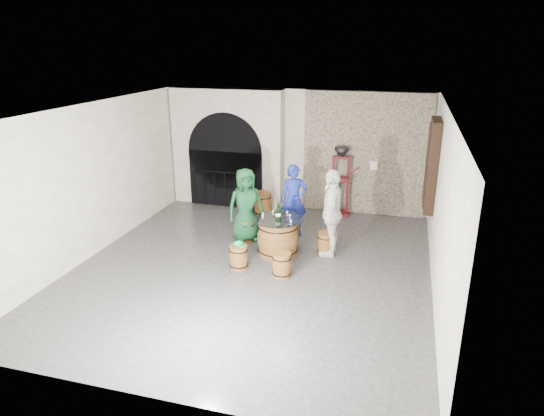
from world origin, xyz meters
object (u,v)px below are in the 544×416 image
(barrel_table, at_px, (278,237))
(wine_bottle_right, at_px, (279,212))
(person_blue, at_px, (294,201))
(barrel_stool_near_left, at_px, (239,257))
(person_white, at_px, (332,213))
(wine_bottle_left, at_px, (277,213))
(side_barrel, at_px, (263,204))
(barrel_stool_right, at_px, (326,243))
(corking_press, at_px, (341,176))
(wine_bottle_center, at_px, (279,213))
(barrel_stool_left, at_px, (247,230))
(barrel_stool_near_right, at_px, (282,265))
(person_green, at_px, (246,205))
(barrel_stool_far, at_px, (292,227))

(barrel_table, bearing_deg, wine_bottle_right, 90.62)
(person_blue, bearing_deg, barrel_table, -111.05)
(barrel_stool_near_left, bearing_deg, person_white, 35.14)
(wine_bottle_left, relative_size, side_barrel, 0.52)
(person_white, xyz_separation_m, wine_bottle_right, (-1.10, -0.24, 0.00))
(person_white, bearing_deg, barrel_stool_right, -75.07)
(barrel_stool_right, xyz_separation_m, person_white, (0.09, 0.03, 0.70))
(side_barrel, bearing_deg, corking_press, 15.86)
(barrel_table, xyz_separation_m, wine_bottle_left, (-0.00, -0.03, 0.54))
(person_blue, bearing_deg, barrel_stool_near_left, -125.48)
(barrel_stool_right, bearing_deg, barrel_stool_near_left, -143.97)
(corking_press, bearing_deg, wine_bottle_left, -113.83)
(barrel_stool_near_left, xyz_separation_m, wine_bottle_center, (0.62, 0.85, 0.70))
(barrel_stool_left, distance_m, person_blue, 1.31)
(barrel_stool_near_right, bearing_deg, wine_bottle_right, 107.92)
(barrel_stool_near_left, distance_m, corking_press, 4.09)
(corking_press, bearing_deg, barrel_stool_right, -94.18)
(barrel_table, bearing_deg, corking_press, 72.12)
(barrel_stool_near_right, bearing_deg, barrel_stool_right, 62.77)
(barrel_stool_near_left, relative_size, wine_bottle_right, 1.53)
(barrel_stool_near_left, distance_m, wine_bottle_right, 1.32)
(barrel_stool_left, bearing_deg, person_green, 148.46)
(barrel_stool_far, distance_m, wine_bottle_center, 1.27)
(person_white, distance_m, wine_bottle_center, 1.12)
(person_blue, bearing_deg, barrel_stool_far, -111.05)
(barrel_stool_left, bearing_deg, wine_bottle_center, -31.41)
(person_white, distance_m, wine_bottle_left, 1.15)
(barrel_table, xyz_separation_m, person_white, (1.09, 0.32, 0.54))
(barrel_stool_left, xyz_separation_m, barrel_stool_near_left, (0.30, -1.41, 0.00))
(barrel_table, relative_size, person_white, 0.56)
(barrel_table, distance_m, corking_press, 3.06)
(barrel_stool_left, distance_m, barrel_stool_far, 1.07)
(barrel_stool_right, xyz_separation_m, wine_bottle_center, (-0.98, -0.31, 0.70))
(barrel_stool_left, distance_m, barrel_stool_right, 1.91)
(wine_bottle_left, relative_size, corking_press, 0.18)
(side_barrel, bearing_deg, wine_bottle_right, -65.26)
(barrel_table, relative_size, barrel_stool_left, 2.14)
(barrel_stool_left, bearing_deg, barrel_stool_right, -7.63)
(wine_bottle_center, bearing_deg, barrel_stool_near_right, -71.90)
(wine_bottle_left, relative_size, wine_bottle_right, 1.00)
(barrel_table, height_order, person_blue, person_blue)
(wine_bottle_left, bearing_deg, side_barrel, 113.69)
(barrel_stool_near_right, relative_size, barrel_stool_near_left, 1.00)
(barrel_stool_far, distance_m, barrel_stool_near_right, 2.05)
(barrel_stool_near_right, height_order, person_white, person_white)
(barrel_table, relative_size, wine_bottle_left, 3.28)
(barrel_stool_right, bearing_deg, barrel_stool_far, 141.51)
(person_white, bearing_deg, wine_bottle_right, -79.11)
(barrel_stool_far, bearing_deg, person_blue, 86.74)
(person_white, bearing_deg, corking_press, -177.38)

